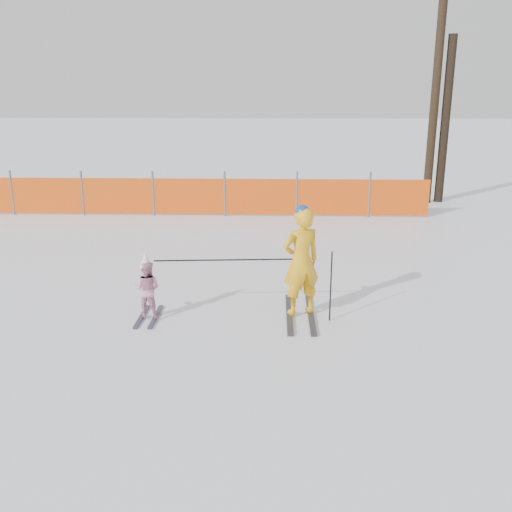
% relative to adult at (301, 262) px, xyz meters
% --- Properties ---
extents(ground, '(120.00, 120.00, 0.00)m').
position_rel_adult_xyz_m(ground, '(-0.69, -0.59, -0.89)').
color(ground, white).
rests_on(ground, ground).
extents(adult, '(0.74, 1.64, 1.79)m').
position_rel_adult_xyz_m(adult, '(0.00, 0.00, 0.00)').
color(adult, black).
rests_on(adult, ground).
extents(child, '(0.49, 0.92, 1.07)m').
position_rel_adult_xyz_m(child, '(-2.38, -0.18, -0.40)').
color(child, black).
rests_on(child, ground).
extents(ski_poles, '(2.72, 0.21, 1.11)m').
position_rel_adult_xyz_m(ski_poles, '(-0.63, -0.13, -0.08)').
color(ski_poles, black).
rests_on(ski_poles, ground).
extents(safety_fence, '(15.67, 0.06, 1.25)m').
position_rel_adult_xyz_m(safety_fence, '(-4.05, 7.21, -0.33)').
color(safety_fence, '#595960').
rests_on(safety_fence, ground).
extents(tree_trunks, '(0.68, 0.44, 7.27)m').
position_rel_adult_xyz_m(tree_trunks, '(4.52, 9.45, 2.26)').
color(tree_trunks, black).
rests_on(tree_trunks, ground).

